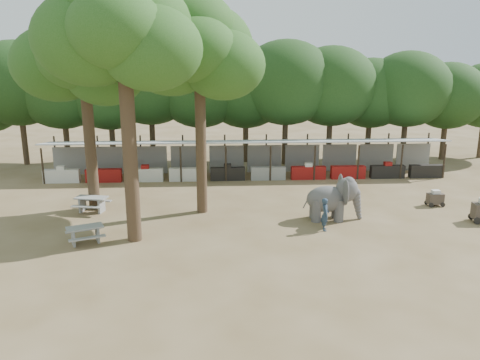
{
  "coord_description": "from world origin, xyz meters",
  "views": [
    {
      "loc": [
        -2.34,
        -18.34,
        7.91
      ],
      "look_at": [
        -1.0,
        5.0,
        2.0
      ],
      "focal_mm": 35.0,
      "sensor_mm": 36.0,
      "label": 1
    }
  ],
  "objects": [
    {
      "name": "yard_tree_back",
      "position": [
        -3.13,
        6.19,
        8.54
      ],
      "size": [
        7.1,
        6.9,
        11.36
      ],
      "color": "#332316",
      "rests_on": "ground"
    },
    {
      "name": "handler",
      "position": [
        2.97,
        2.76,
        0.8
      ],
      "size": [
        0.45,
        0.62,
        1.61
      ],
      "primitive_type": "imported",
      "rotation": [
        0.0,
        0.0,
        1.45
      ],
      "color": "#26384C",
      "rests_on": "ground"
    },
    {
      "name": "yard_tree_center",
      "position": [
        -6.13,
        2.19,
        9.21
      ],
      "size": [
        7.1,
        6.9,
        12.04
      ],
      "color": "#332316",
      "rests_on": "ground"
    },
    {
      "name": "picnic_table_near",
      "position": [
        -8.14,
        1.72,
        0.51
      ],
      "size": [
        2.0,
        1.92,
        0.79
      ],
      "rotation": [
        0.0,
        0.0,
        0.4
      ],
      "color": "gray",
      "rests_on": "ground"
    },
    {
      "name": "backdrop_trees",
      "position": [
        0.0,
        19.0,
        5.51
      ],
      "size": [
        46.46,
        5.95,
        8.33
      ],
      "color": "#332316",
      "rests_on": "ground"
    },
    {
      "name": "picnic_table_far",
      "position": [
        -8.98,
        6.32,
        0.55
      ],
      "size": [
        1.96,
        1.84,
        0.84
      ],
      "rotation": [
        0.0,
        0.0,
        -0.22
      ],
      "color": "gray",
      "rests_on": "ground"
    },
    {
      "name": "elephant",
      "position": [
        3.78,
        4.33,
        1.13
      ],
      "size": [
        2.96,
        2.27,
        2.27
      ],
      "rotation": [
        0.0,
        0.0,
        -0.04
      ],
      "color": "#474444",
      "rests_on": "ground"
    },
    {
      "name": "cart_back",
      "position": [
        10.13,
        6.31,
        0.45
      ],
      "size": [
        0.96,
        0.65,
        0.92
      ],
      "rotation": [
        0.0,
        0.0,
        0.03
      ],
      "color": "#352A23",
      "rests_on": "ground"
    },
    {
      "name": "vendor_stalls",
      "position": [
        -0.0,
        13.84,
        1.18
      ],
      "size": [
        28.0,
        2.99,
        2.8
      ],
      "color": "#ADB0B5",
      "rests_on": "ground"
    },
    {
      "name": "yard_tree_left",
      "position": [
        -9.13,
        7.19,
        8.2
      ],
      "size": [
        7.1,
        6.9,
        11.02
      ],
      "color": "#332316",
      "rests_on": "ground"
    },
    {
      "name": "ground",
      "position": [
        0.0,
        0.0,
        0.0
      ],
      "size": [
        100.0,
        100.0,
        0.0
      ],
      "primitive_type": "plane",
      "color": "brown",
      "rests_on": "ground"
    }
  ]
}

